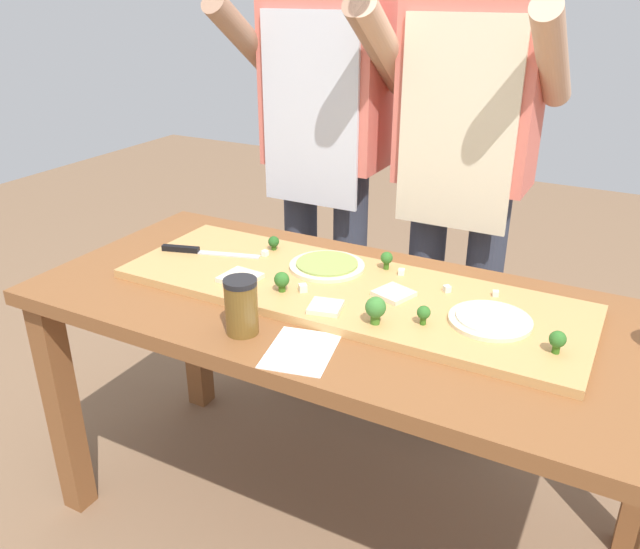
{
  "coord_description": "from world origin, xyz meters",
  "views": [
    {
      "loc": [
        0.61,
        -1.29,
        1.46
      ],
      "look_at": [
        -0.07,
        -0.01,
        0.8
      ],
      "focal_mm": 35.9,
      "sensor_mm": 36.0,
      "label": 1
    }
  ],
  "objects": [
    {
      "name": "chefs_knife",
      "position": [
        -0.49,
        0.04,
        0.77
      ],
      "size": [
        0.28,
        0.1,
        0.02
      ],
      "color": "#B7BABF",
      "rests_on": "cutting_board"
    },
    {
      "name": "broccoli_floret_front_left",
      "position": [
        -0.31,
        0.16,
        0.79
      ],
      "size": [
        0.03,
        0.03,
        0.04
      ],
      "color": "#2C5915",
      "rests_on": "cutting_board"
    },
    {
      "name": "broccoli_floret_front_mid",
      "position": [
        0.22,
        -0.06,
        0.79
      ],
      "size": [
        0.03,
        0.03,
        0.05
      ],
      "color": "#366618",
      "rests_on": "cutting_board"
    },
    {
      "name": "pizza_slice_far_left",
      "position": [
        0.11,
        0.05,
        0.77
      ],
      "size": [
        0.1,
        0.1,
        0.01
      ],
      "primitive_type": "cube",
      "rotation": [
        0.0,
        0.0,
        -0.34
      ],
      "color": "beige",
      "rests_on": "cutting_board"
    },
    {
      "name": "broccoli_floret_front_right",
      "position": [
        -0.15,
        -0.06,
        0.79
      ],
      "size": [
        0.04,
        0.04,
        0.05
      ],
      "color": "#366618",
      "rests_on": "cutting_board"
    },
    {
      "name": "broccoli_floret_center_right",
      "position": [
        0.51,
        -0.04,
        0.79
      ],
      "size": [
        0.04,
        0.04,
        0.05
      ],
      "color": "#366618",
      "rests_on": "cutting_board"
    },
    {
      "name": "broccoli_floret_back_mid",
      "position": [
        0.12,
        -0.11,
        0.8
      ],
      "size": [
        0.05,
        0.05,
        0.07
      ],
      "color": "#3F7220",
      "rests_on": "cutting_board"
    },
    {
      "name": "pizza_whole_white_garlic",
      "position": [
        0.35,
        0.02,
        0.77
      ],
      "size": [
        0.19,
        0.19,
        0.02
      ],
      "color": "beige",
      "rests_on": "cutting_board"
    },
    {
      "name": "cheese_crumble_c",
      "position": [
        0.22,
        0.13,
        0.77
      ],
      "size": [
        0.02,
        0.02,
        0.02
      ],
      "primitive_type": "cube",
      "rotation": [
        0.0,
        0.0,
        0.78
      ],
      "color": "silver",
      "rests_on": "cutting_board"
    },
    {
      "name": "prep_table",
      "position": [
        0.0,
        0.0,
        0.64
      ],
      "size": [
        1.62,
        0.72,
        0.74
      ],
      "color": "brown",
      "rests_on": "ground"
    },
    {
      "name": "cook_right",
      "position": [
        0.1,
        0.61,
        1.0
      ],
      "size": [
        0.54,
        0.39,
        1.67
      ],
      "color": "#333847",
      "rests_on": "ground"
    },
    {
      "name": "sauce_jar",
      "position": [
        -0.14,
        -0.25,
        0.81
      ],
      "size": [
        0.08,
        0.08,
        0.13
      ],
      "color": "brown",
      "rests_on": "prep_table"
    },
    {
      "name": "pizza_slice_near_left",
      "position": [
        -0.28,
        -0.06,
        0.77
      ],
      "size": [
        0.1,
        0.1,
        0.01
      ],
      "primitive_type": "cube",
      "rotation": [
        0.0,
        0.0,
        -0.07
      ],
      "color": "beige",
      "rests_on": "cutting_board"
    },
    {
      "name": "cheese_crumble_e",
      "position": [
        0.33,
        0.16,
        0.77
      ],
      "size": [
        0.02,
        0.02,
        0.01
      ],
      "primitive_type": "cube",
      "rotation": [
        0.0,
        0.0,
        0.32
      ],
      "color": "silver",
      "rests_on": "cutting_board"
    },
    {
      "name": "cheese_crumble_d",
      "position": [
        -0.31,
        0.11,
        0.77
      ],
      "size": [
        0.02,
        0.02,
        0.02
      ],
      "primitive_type": "cube",
      "rotation": [
        0.0,
        0.0,
        1.41
      ],
      "color": "white",
      "rests_on": "cutting_board"
    },
    {
      "name": "cheese_crumble_b",
      "position": [
        0.08,
        0.17,
        0.77
      ],
      "size": [
        0.02,
        0.02,
        0.02
      ],
      "primitive_type": "cube",
      "rotation": [
        0.0,
        0.0,
        0.29
      ],
      "color": "white",
      "rests_on": "cutting_board"
    },
    {
      "name": "cheese_crumble_a",
      "position": [
        -0.1,
        -0.04,
        0.77
      ],
      "size": [
        0.03,
        0.03,
        0.02
      ],
      "primitive_type": "cube",
      "rotation": [
        0.0,
        0.0,
        0.74
      ],
      "color": "silver",
      "rests_on": "cutting_board"
    },
    {
      "name": "cutting_board",
      "position": [
        -0.02,
        0.04,
        0.75
      ],
      "size": [
        1.2,
        0.4,
        0.02
      ],
      "primitive_type": "cube",
      "color": "tan",
      "rests_on": "prep_table"
    },
    {
      "name": "cook_left",
      "position": [
        -0.38,
        0.61,
        1.0
      ],
      "size": [
        0.54,
        0.39,
        1.67
      ],
      "color": "#333847",
      "rests_on": "ground"
    },
    {
      "name": "recipe_note",
      "position": [
        0.02,
        -0.26,
        0.74
      ],
      "size": [
        0.17,
        0.21,
        0.0
      ],
      "primitive_type": "cube",
      "rotation": [
        0.0,
        0.0,
        0.21
      ],
      "color": "white",
      "rests_on": "prep_table"
    },
    {
      "name": "ground_plane",
      "position": [
        0.0,
        0.0,
        0.0
      ],
      "size": [
        8.0,
        8.0,
        0.0
      ],
      "primitive_type": "plane",
      "color": "brown"
    },
    {
      "name": "broccoli_floret_center_left",
      "position": [
        0.03,
        0.19,
        0.79
      ],
      "size": [
        0.03,
        0.03,
        0.05
      ],
      "color": "#366618",
      "rests_on": "cutting_board"
    },
    {
      "name": "pizza_slice_far_right",
      "position": [
        -0.01,
        -0.1,
        0.77
      ],
      "size": [
        0.09,
        0.09,
        0.01
      ],
      "primitive_type": "cube",
      "rotation": [
        0.0,
        0.0,
        0.22
      ],
      "color": "beige",
      "rests_on": "cutting_board"
    },
    {
      "name": "pizza_whole_pesto_green",
      "position": [
        -0.12,
        0.12,
        0.77
      ],
      "size": [
        0.2,
        0.2,
        0.02
      ],
      "color": "beige",
      "rests_on": "cutting_board"
    }
  ]
}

